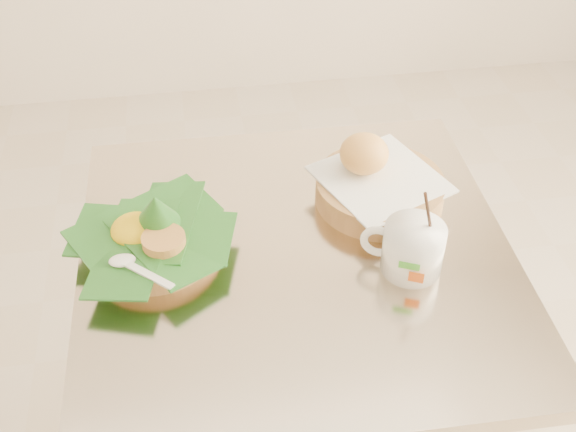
{
  "coord_description": "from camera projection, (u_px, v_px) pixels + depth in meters",
  "views": [
    {
      "loc": [
        0.04,
        -0.85,
        1.56
      ],
      "look_at": [
        0.17,
        -0.0,
        0.82
      ],
      "focal_mm": 45.0,
      "sensor_mm": 36.0,
      "label": 1
    }
  ],
  "objects": [
    {
      "name": "bread_basket",
      "position": [
        377.0,
        183.0,
        1.25
      ],
      "size": [
        0.25,
        0.25,
        0.12
      ],
      "rotation": [
        0.0,
        0.0,
        -0.38
      ],
      "color": "#9E7B43",
      "rests_on": "cafe_table"
    },
    {
      "name": "cafe_table",
      "position": [
        296.0,
        340.0,
        1.31
      ],
      "size": [
        0.71,
        0.71,
        0.75
      ],
      "rotation": [
        0.0,
        0.0,
        -0.01
      ],
      "color": "gray",
      "rests_on": "floor"
    },
    {
      "name": "coffee_mug",
      "position": [
        411.0,
        247.0,
        1.12
      ],
      "size": [
        0.13,
        0.1,
        0.16
      ],
      "rotation": [
        0.0,
        0.0,
        -0.42
      ],
      "color": "white",
      "rests_on": "cafe_table"
    },
    {
      "name": "rice_basket",
      "position": [
        152.0,
        235.0,
        1.15
      ],
      "size": [
        0.26,
        0.26,
        0.13
      ],
      "rotation": [
        0.0,
        0.0,
        -0.42
      ],
      "color": "#9E7B43",
      "rests_on": "cafe_table"
    }
  ]
}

